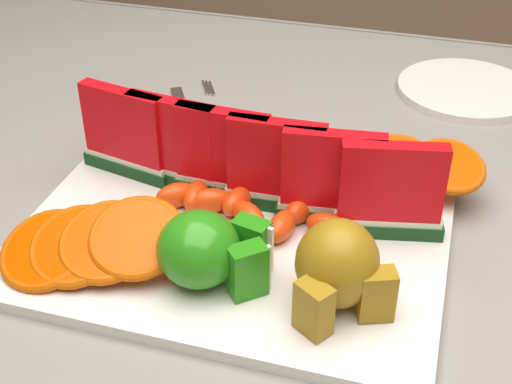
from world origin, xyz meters
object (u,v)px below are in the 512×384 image
platter (234,236)px  side_plate (466,89)px  apple_cluster (207,250)px  fork (187,115)px  pear_cluster (338,268)px

platter → side_plate: platter is taller
apple_cluster → side_plate: size_ratio=0.57×
platter → side_plate: 0.44m
platter → side_plate: size_ratio=2.10×
side_plate → apple_cluster: bearing=-113.3°
platter → fork: platter is taller
side_plate → fork: (-0.33, -0.17, -0.00)m
side_plate → fork: side_plate is taller
platter → pear_cluster: size_ratio=4.08×
apple_cluster → side_plate: bearing=66.7°
pear_cluster → side_plate: (0.09, 0.46, -0.05)m
platter → side_plate: (0.20, 0.39, -0.00)m
side_plate → pear_cluster: bearing=-100.7°
fork → side_plate: bearing=26.9°
pear_cluster → side_plate: pear_cluster is taller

